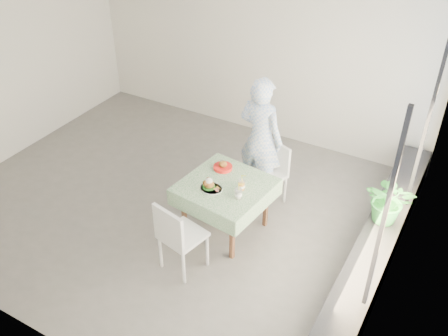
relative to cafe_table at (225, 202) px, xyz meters
The scene contains 17 objects.
floor 1.02m from the cafe_table, behind, with size 6.00×6.00×0.00m, color #5C5A57.
ceiling 2.51m from the cafe_table, behind, with size 6.00×6.00×0.00m, color white.
wall_back 2.90m from the cafe_table, 109.37° to the left, with size 6.00×0.02×2.80m, color white.
wall_front 2.75m from the cafe_table, 110.61° to the right, with size 6.00×0.02×2.80m, color white.
wall_left 4.02m from the cafe_table, behind, with size 0.02×5.00×2.80m, color white.
wall_right 2.29m from the cafe_table, ahead, with size 0.02×5.00×2.80m, color white.
window_pane 2.38m from the cafe_table, ahead, with size 0.01×4.80×2.18m, color #D1E0F9.
window_ledge 1.91m from the cafe_table, ahead, with size 0.40×4.80×0.50m, color black.
cafe_table is the anchor object (origin of this frame).
chair_far 0.88m from the cafe_table, 75.52° to the left, with size 0.55×0.55×0.89m.
chair_near 0.87m from the cafe_table, 97.25° to the right, with size 0.55×0.55×0.98m.
diner 1.05m from the cafe_table, 89.01° to the left, with size 0.66×0.44×1.82m, color #94B7ED.
main_dish 0.39m from the cafe_table, 123.94° to the right, with size 0.29×0.29×0.15m.
juice_cup_orange 0.41m from the cafe_table, ahead, with size 0.09×0.09×0.26m.
juice_cup_lemonade 0.46m from the cafe_table, 31.22° to the right, with size 0.09×0.09×0.26m.
second_dish 0.47m from the cafe_table, 125.09° to the left, with size 0.25×0.25×0.12m.
potted_plant 2.01m from the cafe_table, 17.75° to the left, with size 0.56×0.48×0.62m, color #287837.
Camera 1 is at (3.38, -4.47, 4.45)m, focal length 40.00 mm.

